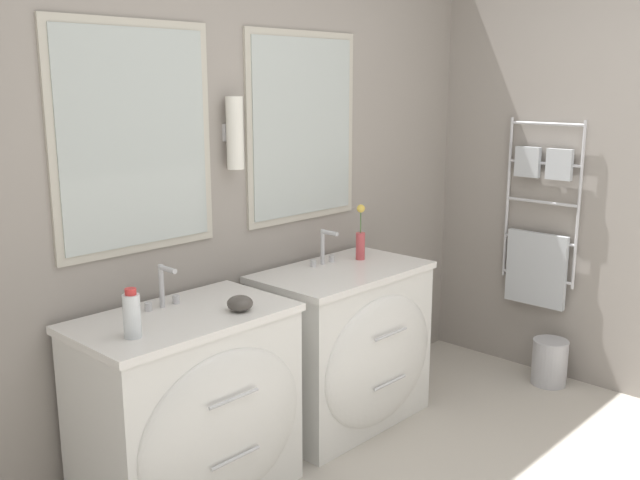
% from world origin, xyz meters
% --- Properties ---
extents(wall_back, '(5.25, 0.16, 2.60)m').
position_xyz_m(wall_back, '(-0.00, 1.72, 1.31)').
color(wall_back, gray).
rests_on(wall_back, ground_plane).
extents(wall_right, '(0.13, 3.54, 2.60)m').
position_xyz_m(wall_right, '(1.86, 0.77, 1.29)').
color(wall_right, gray).
rests_on(wall_right, ground_plane).
extents(vanity_left, '(0.91, 0.59, 0.83)m').
position_xyz_m(vanity_left, '(-0.53, 1.37, 0.42)').
color(vanity_left, white).
rests_on(vanity_left, ground_plane).
extents(vanity_right, '(0.91, 0.59, 0.83)m').
position_xyz_m(vanity_right, '(0.47, 1.37, 0.42)').
color(vanity_right, white).
rests_on(vanity_right, ground_plane).
extents(faucet_left, '(0.17, 0.12, 0.19)m').
position_xyz_m(faucet_left, '(-0.53, 1.53, 0.92)').
color(faucet_left, silver).
rests_on(faucet_left, vanity_left).
extents(faucet_right, '(0.17, 0.12, 0.19)m').
position_xyz_m(faucet_right, '(0.47, 1.53, 0.92)').
color(faucet_right, silver).
rests_on(faucet_right, vanity_right).
extents(toiletry_bottle, '(0.07, 0.07, 0.19)m').
position_xyz_m(toiletry_bottle, '(-0.82, 1.31, 0.92)').
color(toiletry_bottle, silver).
rests_on(toiletry_bottle, vanity_left).
extents(amenity_bowl, '(0.11, 0.11, 0.07)m').
position_xyz_m(amenity_bowl, '(-0.34, 1.26, 0.87)').
color(amenity_bowl, '#4C4742').
rests_on(amenity_bowl, vanity_left).
extents(flower_vase, '(0.05, 0.05, 0.30)m').
position_xyz_m(flower_vase, '(0.68, 1.47, 0.95)').
color(flower_vase, '#CC4C51').
rests_on(flower_vase, vanity_right).
extents(waste_bin, '(0.21, 0.21, 0.27)m').
position_xyz_m(waste_bin, '(1.66, 0.80, 0.14)').
color(waste_bin, '#B7B7BC').
rests_on(waste_bin, ground_plane).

